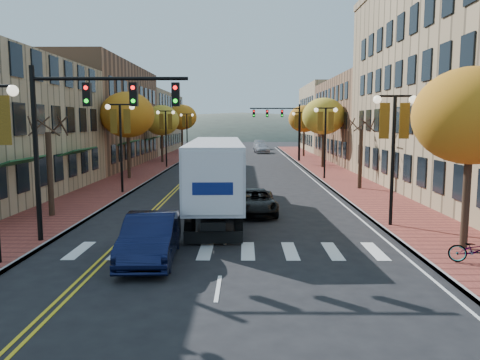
{
  "coord_description": "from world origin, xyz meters",
  "views": [
    {
      "loc": [
        0.78,
        -15.2,
        4.84
      ],
      "look_at": [
        0.56,
        6.11,
        2.2
      ],
      "focal_mm": 35.0,
      "sensor_mm": 36.0,
      "label": 1
    }
  ],
  "objects_px": {
    "navy_sedan": "(150,238)",
    "black_suv": "(255,202)",
    "bicycle": "(477,250)",
    "semi_truck": "(216,170)"
  },
  "relations": [
    {
      "from": "navy_sedan",
      "to": "black_suv",
      "type": "distance_m",
      "value": 9.33
    },
    {
      "from": "navy_sedan",
      "to": "bicycle",
      "type": "height_order",
      "value": "navy_sedan"
    },
    {
      "from": "semi_truck",
      "to": "black_suv",
      "type": "xyz_separation_m",
      "value": [
        2.1,
        -0.71,
        -1.62
      ]
    },
    {
      "from": "black_suv",
      "to": "bicycle",
      "type": "xyz_separation_m",
      "value": [
        7.17,
        -9.23,
        -0.04
      ]
    },
    {
      "from": "black_suv",
      "to": "bicycle",
      "type": "relative_size",
      "value": 2.66
    },
    {
      "from": "navy_sedan",
      "to": "black_suv",
      "type": "height_order",
      "value": "navy_sedan"
    },
    {
      "from": "navy_sedan",
      "to": "black_suv",
      "type": "xyz_separation_m",
      "value": [
        3.88,
        8.48,
        -0.17
      ]
    },
    {
      "from": "black_suv",
      "to": "bicycle",
      "type": "height_order",
      "value": "black_suv"
    },
    {
      "from": "black_suv",
      "to": "bicycle",
      "type": "distance_m",
      "value": 11.69
    },
    {
      "from": "black_suv",
      "to": "bicycle",
      "type": "bearing_deg",
      "value": -54.39
    }
  ]
}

